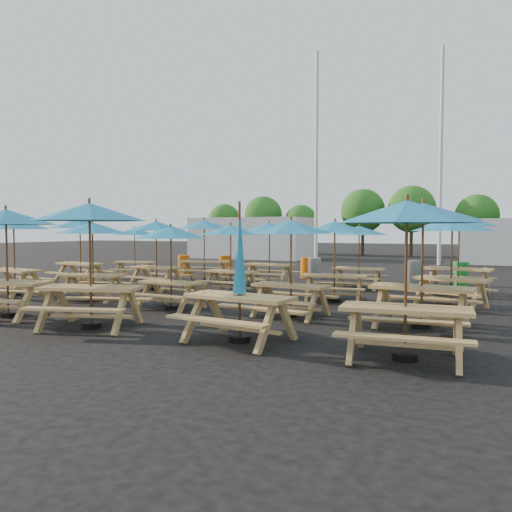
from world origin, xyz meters
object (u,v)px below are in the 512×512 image
at_px(picnic_unit_9, 171,237).
at_px(picnic_unit_10, 231,234).
at_px(picnic_unit_19, 459,225).
at_px(waste_bin_2, 307,268).
at_px(picnic_unit_1, 14,228).
at_px(picnic_unit_12, 240,284).
at_px(picnic_unit_3, 135,234).
at_px(picnic_unit_5, 92,233).
at_px(picnic_unit_11, 269,231).
at_px(picnic_unit_8, 90,219).
at_px(picnic_unit_13, 291,233).
at_px(picnic_unit_18, 452,230).
at_px(waste_bin_0, 184,264).
at_px(picnic_unit_17, 423,219).
at_px(waste_bin_4, 413,272).
at_px(picnic_unit_16, 407,221).
at_px(waste_bin_5, 461,274).
at_px(picnic_unit_6, 156,230).
at_px(picnic_unit_14, 335,232).
at_px(picnic_unit_15, 359,234).
at_px(waste_bin_3, 314,268).
at_px(picnic_unit_2, 80,227).
at_px(picnic_unit_7, 204,228).
at_px(picnic_unit_4, 6,223).

relative_size(picnic_unit_9, picnic_unit_10, 0.97).
height_order(picnic_unit_19, waste_bin_2, picnic_unit_19).
bearing_deg(picnic_unit_1, picnic_unit_9, 4.87).
bearing_deg(picnic_unit_12, picnic_unit_3, 143.71).
bearing_deg(picnic_unit_19, picnic_unit_5, -138.54).
bearing_deg(picnic_unit_11, picnic_unit_8, -88.48).
relative_size(picnic_unit_13, picnic_unit_18, 0.88).
xyz_separation_m(picnic_unit_1, picnic_unit_18, (12.07, 2.85, -0.05)).
height_order(picnic_unit_8, waste_bin_0, picnic_unit_8).
bearing_deg(picnic_unit_17, waste_bin_4, 103.12).
relative_size(picnic_unit_18, picnic_unit_19, 1.00).
relative_size(picnic_unit_3, picnic_unit_16, 0.91).
bearing_deg(waste_bin_2, waste_bin_5, -3.75).
bearing_deg(picnic_unit_6, picnic_unit_17, -13.08).
bearing_deg(picnic_unit_14, picnic_unit_12, -99.70).
relative_size(picnic_unit_16, picnic_unit_18, 0.97).
relative_size(picnic_unit_3, waste_bin_0, 2.63).
distance_m(picnic_unit_13, waste_bin_5, 9.11).
distance_m(picnic_unit_15, waste_bin_3, 3.83).
distance_m(picnic_unit_11, waste_bin_2, 3.35).
height_order(picnic_unit_12, picnic_unit_18, picnic_unit_12).
bearing_deg(picnic_unit_6, picnic_unit_18, 5.84).
bearing_deg(picnic_unit_19, picnic_unit_10, -147.29).
relative_size(picnic_unit_8, picnic_unit_16, 1.14).
bearing_deg(picnic_unit_13, picnic_unit_3, 154.10).
distance_m(picnic_unit_2, picnic_unit_3, 2.75).
xyz_separation_m(picnic_unit_2, waste_bin_5, (12.20, 5.54, -1.64)).
relative_size(picnic_unit_6, picnic_unit_11, 1.01).
relative_size(picnic_unit_7, waste_bin_3, 2.92).
bearing_deg(waste_bin_4, picnic_unit_17, -81.50).
distance_m(picnic_unit_13, picnic_unit_16, 4.03).
relative_size(picnic_unit_8, picnic_unit_13, 1.26).
relative_size(picnic_unit_16, waste_bin_2, 2.88).
bearing_deg(waste_bin_5, picnic_unit_8, -119.19).
xyz_separation_m(picnic_unit_12, picnic_unit_18, (3.11, 5.60, 0.95)).
bearing_deg(waste_bin_4, picnic_unit_7, -160.45).
height_order(picnic_unit_2, picnic_unit_16, picnic_unit_16).
relative_size(picnic_unit_16, waste_bin_5, 2.88).
bearing_deg(picnic_unit_4, picnic_unit_9, 32.99).
xyz_separation_m(picnic_unit_14, picnic_unit_16, (2.66, -5.49, 0.17)).
distance_m(picnic_unit_9, picnic_unit_19, 8.67).
xyz_separation_m(picnic_unit_2, picnic_unit_5, (3.13, -2.75, -0.17)).
height_order(picnic_unit_7, picnic_unit_18, picnic_unit_7).
distance_m(picnic_unit_2, picnic_unit_7, 4.44).
bearing_deg(picnic_unit_12, picnic_unit_6, 142.93).
distance_m(picnic_unit_10, picnic_unit_18, 6.33).
bearing_deg(picnic_unit_16, picnic_unit_14, 110.69).
bearing_deg(picnic_unit_17, picnic_unit_6, 165.14).
height_order(picnic_unit_9, picnic_unit_12, picnic_unit_12).
bearing_deg(waste_bin_0, picnic_unit_9, -58.64).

